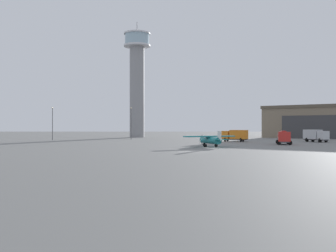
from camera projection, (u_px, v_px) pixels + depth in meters
ground_plane at (191, 151)px, 58.78m from camera, size 400.00×400.00×0.00m
control_tower at (137, 76)px, 129.94m from camera, size 9.31×9.31×40.95m
hangar at (317, 122)px, 125.18m from camera, size 37.93×35.07×10.90m
airplane_teal at (210, 139)px, 70.83m from camera, size 10.38×8.22×3.14m
truck_box_orange at (235, 135)px, 94.52m from camera, size 6.74×4.95×3.00m
truck_fuel_tanker_red at (284, 137)px, 80.20m from camera, size 4.06×6.08×3.04m
truck_box_silver at (315, 135)px, 92.38m from camera, size 4.74×6.90×3.13m
light_post_west at (131, 120)px, 109.64m from camera, size 0.44×0.44×9.65m
light_post_east at (52, 121)px, 104.34m from camera, size 0.44×0.44×9.48m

